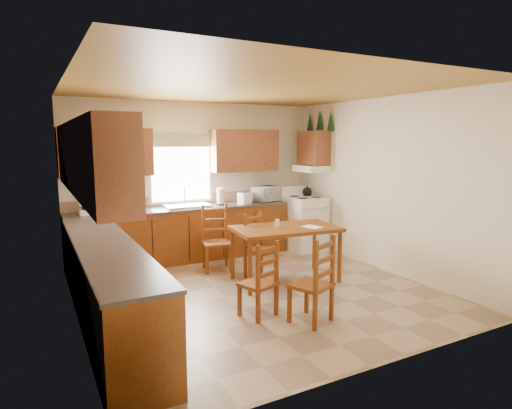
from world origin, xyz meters
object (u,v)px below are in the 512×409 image
stove (305,224)px  chair_far_left (217,239)px  dining_table (285,254)px  chair_near_left (258,279)px  chair_far_right (261,246)px  chair_near_right (311,279)px  microwave (266,194)px

stove → chair_far_left: size_ratio=0.96×
dining_table → chair_near_left: 1.32m
chair_far_right → chair_near_right: bearing=-117.7°
chair_near_left → chair_far_left: chair_far_left is taller
chair_near_left → chair_far_right: chair_far_right is taller
chair_near_right → chair_far_right: (0.26, 1.66, -0.02)m
stove → microwave: microwave is taller
chair_near_right → chair_far_right: size_ratio=1.04×
dining_table → chair_far_right: bearing=134.1°
dining_table → chair_near_right: chair_near_right is taller
dining_table → chair_near_left: chair_near_left is taller
stove → chair_near_left: size_ratio=1.10×
stove → microwave: size_ratio=2.15×
dining_table → chair_far_left: bearing=132.3°
chair_near_left → chair_near_right: size_ratio=0.90×
chair_far_left → dining_table: bearing=-41.4°
microwave → chair_far_right: 1.78m
chair_near_left → chair_near_right: (0.45, -0.43, 0.05)m
stove → chair_near_left: stove is taller
chair_far_right → chair_near_left: bearing=-138.8°
chair_near_left → dining_table: bearing=-154.5°
chair_near_right → chair_far_left: size_ratio=0.97×
chair_far_left → chair_far_right: 0.77m
chair_near_left → chair_near_right: bearing=117.4°
chair_near_left → chair_far_left: 1.88m
chair_far_right → stove: bearing=16.7°
chair_near_right → chair_near_left: bearing=-66.3°
dining_table → chair_near_left: size_ratio=1.68×
stove → chair_near_right: 3.28m
chair_near_right → chair_far_right: chair_near_right is taller
microwave → chair_near_right: bearing=-131.3°
chair_near_right → chair_far_left: chair_far_left is taller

